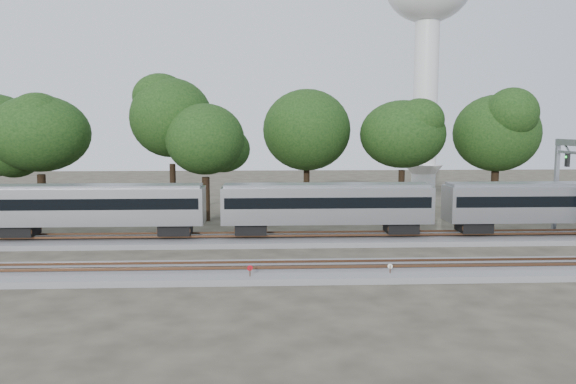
% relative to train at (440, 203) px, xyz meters
% --- Properties ---
extents(ground, '(160.00, 160.00, 0.00)m').
position_rel_train_xyz_m(ground, '(-15.84, -6.00, -3.11)').
color(ground, '#383328').
rests_on(ground, ground).
extents(track_far, '(160.00, 5.00, 0.73)m').
position_rel_train_xyz_m(track_far, '(-15.84, -0.00, -2.90)').
color(track_far, slate).
rests_on(track_far, ground).
extents(track_near, '(160.00, 5.00, 0.73)m').
position_rel_train_xyz_m(track_near, '(-15.84, -10.00, -2.90)').
color(track_near, slate).
rests_on(track_near, ground).
extents(train, '(105.15, 3.00, 4.42)m').
position_rel_train_xyz_m(train, '(0.00, 0.00, 0.00)').
color(train, '#A8ABAF').
rests_on(train, ground).
extents(switch_stand_red, '(0.33, 0.15, 1.07)m').
position_rel_train_xyz_m(switch_stand_red, '(-15.04, -11.79, -2.42)').
color(switch_stand_red, '#512D19').
rests_on(switch_stand_red, ground).
extents(switch_stand_white, '(0.29, 0.15, 0.97)m').
position_rel_train_xyz_m(switch_stand_white, '(-6.58, -11.38, -2.49)').
color(switch_stand_white, '#512D19').
rests_on(switch_stand_white, ground).
extents(switch_lever, '(0.57, 0.44, 0.30)m').
position_rel_train_xyz_m(switch_lever, '(-9.21, -11.73, -2.96)').
color(switch_lever, '#512D19').
rests_on(switch_lever, ground).
extents(water_tower, '(12.56, 12.56, 34.78)m').
position_rel_train_xyz_m(water_tower, '(9.79, 38.55, 22.65)').
color(water_tower, silver).
rests_on(water_tower, ground).
extents(tree_2, '(8.67, 8.67, 12.22)m').
position_rel_train_xyz_m(tree_2, '(-35.76, 11.02, 5.40)').
color(tree_2, black).
rests_on(tree_2, ground).
extents(tree_3, '(10.25, 10.25, 14.45)m').
position_rel_train_xyz_m(tree_3, '(-23.46, 13.31, 6.96)').
color(tree_3, black).
rests_on(tree_3, ground).
extents(tree_4, '(8.11, 8.11, 11.44)m').
position_rel_train_xyz_m(tree_4, '(-19.84, 10.66, 4.85)').
color(tree_4, black).
rests_on(tree_4, ground).
extents(tree_5, '(8.98, 8.98, 12.65)m').
position_rel_train_xyz_m(tree_5, '(-9.40, 17.74, 5.71)').
color(tree_5, black).
rests_on(tree_5, ground).
extents(tree_6, '(8.52, 8.52, 12.01)m').
position_rel_train_xyz_m(tree_6, '(0.83, 15.93, 5.25)').
color(tree_6, black).
rests_on(tree_6, ground).
extents(tree_7, '(8.62, 8.62, 12.15)m').
position_rel_train_xyz_m(tree_7, '(11.74, 17.27, 5.35)').
color(tree_7, black).
rests_on(tree_7, ground).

